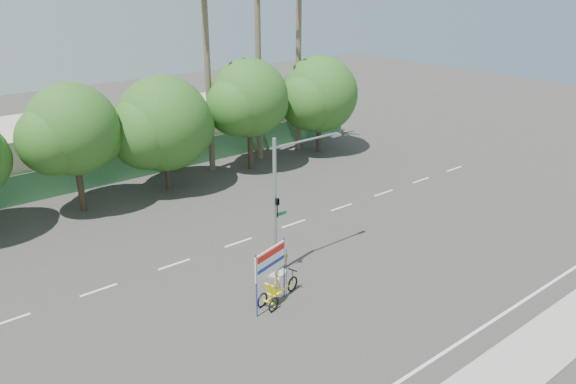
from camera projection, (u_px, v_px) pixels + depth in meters
ground at (369, 289)px, 26.65m from camera, size 120.00×120.00×0.00m
sidewalk_near at (514, 368)px, 21.21m from camera, size 50.00×2.40×0.12m
fence at (158, 160)px, 41.83m from camera, size 38.00×0.08×2.00m
building_right at (216, 121)px, 49.49m from camera, size 14.00×8.00×3.60m
tree_left at (72, 133)px, 33.68m from camera, size 6.66×5.60×8.07m
tree_center at (163, 126)px, 37.42m from camera, size 7.62×6.40×7.85m
tree_right at (249, 101)px, 41.25m from camera, size 6.90×5.80×8.36m
tree_far_right at (319, 97)px, 45.58m from camera, size 7.38×6.20×7.94m
palm_tall at (258, 24)px, 41.64m from camera, size 3.73×3.79×17.45m
palm_mid at (299, 36)px, 44.38m from camera, size 3.73×3.79×15.45m
palm_short at (207, 51)px, 39.58m from camera, size 3.73×3.79×14.45m
traffic_signal at (280, 218)px, 27.18m from camera, size 4.72×1.10×7.00m
trike_billboard at (275, 279)px, 25.06m from camera, size 3.03×1.19×3.07m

